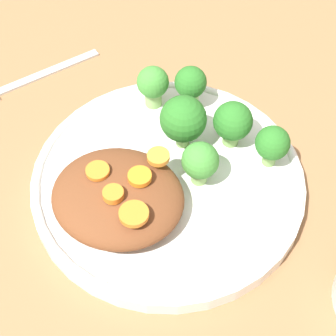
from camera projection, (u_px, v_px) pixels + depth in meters
name	position (u px, v px, depth m)	size (l,w,h in m)	color
ground_plane	(168.00, 188.00, 0.56)	(4.00, 4.00, 0.00)	#8C603D
plate	(168.00, 181.00, 0.55)	(0.27, 0.27, 0.02)	silver
stew_mound	(118.00, 197.00, 0.51)	(0.12, 0.11, 0.04)	brown
broccoli_floret_0	(183.00, 119.00, 0.54)	(0.05, 0.05, 0.06)	#759E51
broccoli_floret_1	(200.00, 162.00, 0.52)	(0.04, 0.04, 0.05)	#7FA85B
broccoli_floret_2	(233.00, 122.00, 0.55)	(0.04, 0.04, 0.05)	#759E51
broccoli_floret_3	(191.00, 85.00, 0.58)	(0.03, 0.03, 0.05)	#7FA85B
broccoli_floret_4	(272.00, 144.00, 0.53)	(0.03, 0.03, 0.05)	#759E51
broccoli_floret_5	(153.00, 84.00, 0.58)	(0.03, 0.03, 0.05)	#7FA85B
carrot_slice_0	(158.00, 157.00, 0.51)	(0.02, 0.02, 0.01)	orange
carrot_slice_1	(98.00, 171.00, 0.50)	(0.02, 0.02, 0.00)	orange
carrot_slice_2	(140.00, 177.00, 0.50)	(0.02, 0.02, 0.01)	orange
carrot_slice_3	(113.00, 194.00, 0.48)	(0.02, 0.02, 0.01)	orange
carrot_slice_4	(134.00, 214.00, 0.47)	(0.03, 0.03, 0.00)	orange
fork	(11.00, 86.00, 0.64)	(0.13, 0.16, 0.01)	beige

